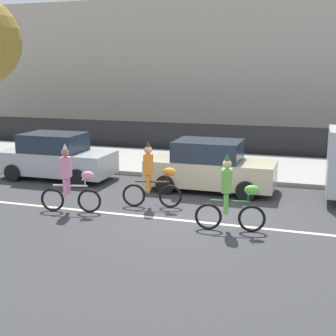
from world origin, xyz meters
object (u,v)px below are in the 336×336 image
Objects in this scene: parade_cyclist_pink at (71,182)px; parked_car_beige at (210,167)px; parade_cyclist_orange at (152,179)px; parked_car_silver at (56,157)px; parade_cyclist_lime at (231,198)px.

parade_cyclist_pink is 0.47× the size of parked_car_beige.
parked_car_silver is at bearing 152.51° from parade_cyclist_orange.
parked_car_beige is (3.11, 3.49, -0.06)m from parade_cyclist_pink.
parked_car_silver is at bearing -179.81° from parked_car_beige.
parade_cyclist_pink is at bearing 177.57° from parade_cyclist_lime.
parade_cyclist_pink is 4.30m from parked_car_silver.
parked_car_beige is at bearing 64.41° from parade_cyclist_orange.
parade_cyclist_orange and parade_cyclist_lime have the same top height.
parade_cyclist_orange is 1.00× the size of parade_cyclist_lime.
parked_car_beige is (5.65, 0.02, 0.00)m from parked_car_silver.
parade_cyclist_lime is 0.47× the size of parked_car_beige.
parade_cyclist_orange is at bearing 29.47° from parade_cyclist_pink.
parade_cyclist_lime is (2.48, -1.31, 0.00)m from parade_cyclist_orange.
parade_cyclist_orange is (1.98, 1.12, 0.00)m from parade_cyclist_pink.
parade_cyclist_orange is at bearing -115.59° from parked_car_beige.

